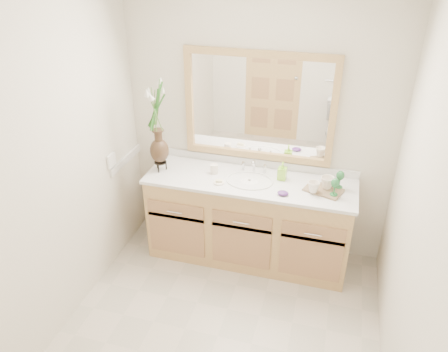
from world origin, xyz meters
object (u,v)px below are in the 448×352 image
(flower_vase, at_px, (156,112))
(tray, at_px, (323,190))
(tumbler, at_px, (214,169))
(soap_bottle, at_px, (282,172))

(flower_vase, bearing_deg, tray, 0.91)
(tumbler, height_order, soap_bottle, soap_bottle)
(tray, bearing_deg, flower_vase, -160.01)
(flower_vase, xyz_separation_m, soap_bottle, (1.09, 0.13, -0.48))
(soap_bottle, xyz_separation_m, tray, (0.37, -0.10, -0.07))
(flower_vase, relative_size, tumbler, 9.35)
(flower_vase, relative_size, soap_bottle, 5.58)
(flower_vase, relative_size, tray, 2.73)
(tumbler, distance_m, soap_bottle, 0.60)
(soap_bottle, bearing_deg, tray, -13.08)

